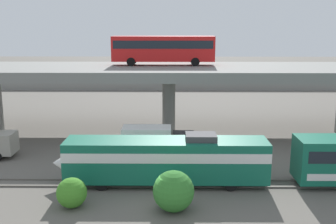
{
  "coord_description": "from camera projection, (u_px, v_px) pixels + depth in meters",
  "views": [
    {
      "loc": [
        0.37,
        -26.46,
        12.65
      ],
      "look_at": [
        -0.04,
        14.59,
        3.6
      ],
      "focal_mm": 43.27,
      "sensor_mm": 36.0,
      "label": 1
    }
  ],
  "objects": [
    {
      "name": "train_locomotive",
      "position": [
        156.0,
        158.0,
        32.01
      ],
      "size": [
        17.02,
        3.04,
        4.18
      ],
      "rotation": [
        0.0,
        0.0,
        3.14
      ],
      "color": "#14664C",
      "rests_on": "ground_plane"
    },
    {
      "name": "parked_car_0",
      "position": [
        43.0,
        76.0,
        81.26
      ],
      "size": [
        4.12,
        1.84,
        1.5
      ],
      "color": "navy",
      "rests_on": "pier_parking_lot"
    },
    {
      "name": "harbor_water",
      "position": [
        171.0,
        73.0,
        104.73
      ],
      "size": [
        140.0,
        36.0,
        0.01
      ],
      "primitive_type": "cube",
      "color": "#2D5170",
      "rests_on": "ground_plane"
    },
    {
      "name": "parked_car_3",
      "position": [
        73.0,
        76.0,
        82.17
      ],
      "size": [
        4.6,
        1.9,
        1.5
      ],
      "color": "navy",
      "rests_on": "pier_parking_lot"
    },
    {
      "name": "ground_plane",
      "position": [
        166.0,
        206.0,
        28.56
      ],
      "size": [
        260.0,
        260.0,
        0.0
      ],
      "primitive_type": "plane",
      "color": "#605B54"
    },
    {
      "name": "shrub_left",
      "position": [
        72.0,
        193.0,
        28.21
      ],
      "size": [
        2.13,
        2.13,
        2.13
      ],
      "primitive_type": "sphere",
      "color": "#408926",
      "rests_on": "ground_plane"
    },
    {
      "name": "parked_car_2",
      "position": [
        186.0,
        77.0,
        79.91
      ],
      "size": [
        4.26,
        1.88,
        1.5
      ],
      "color": "silver",
      "rests_on": "pier_parking_lot"
    },
    {
      "name": "rail_strip_near",
      "position": [
        167.0,
        187.0,
        31.77
      ],
      "size": [
        110.0,
        0.12,
        0.12
      ],
      "primitive_type": "cube",
      "color": "#59544C",
      "rests_on": "ground_plane"
    },
    {
      "name": "shrub_right",
      "position": [
        174.0,
        191.0,
        27.59
      ],
      "size": [
        2.86,
        2.86,
        2.86
      ],
      "primitive_type": "sphere",
      "color": "#327B2D",
      "rests_on": "ground_plane"
    },
    {
      "name": "pier_parking_lot",
      "position": [
        170.0,
        83.0,
        82.12
      ],
      "size": [
        68.45,
        10.16,
        1.42
      ],
      "primitive_type": "cube",
      "color": "gray",
      "rests_on": "ground_plane"
    },
    {
      "name": "service_truck_east",
      "position": [
        156.0,
        141.0,
        38.46
      ],
      "size": [
        6.8,
        2.46,
        3.04
      ],
      "color": "black",
      "rests_on": "ground_plane"
    },
    {
      "name": "highway_overpass",
      "position": [
        169.0,
        73.0,
        46.59
      ],
      "size": [
        96.0,
        11.98,
        7.74
      ],
      "color": "gray",
      "rests_on": "ground_plane"
    },
    {
      "name": "rail_strip_far",
      "position": [
        167.0,
        180.0,
        33.15
      ],
      "size": [
        110.0,
        0.12,
        0.12
      ],
      "primitive_type": "cube",
      "color": "#59544C",
      "rests_on": "ground_plane"
    },
    {
      "name": "transit_bus_on_overpass",
      "position": [
        163.0,
        48.0,
        47.61
      ],
      "size": [
        12.0,
        2.68,
        3.4
      ],
      "color": "red",
      "rests_on": "highway_overpass"
    },
    {
      "name": "parked_car_1",
      "position": [
        194.0,
        75.0,
        83.49
      ],
      "size": [
        4.19,
        1.88,
        1.5
      ],
      "rotation": [
        0.0,
        0.0,
        3.14
      ],
      "color": "silver",
      "rests_on": "pier_parking_lot"
    }
  ]
}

